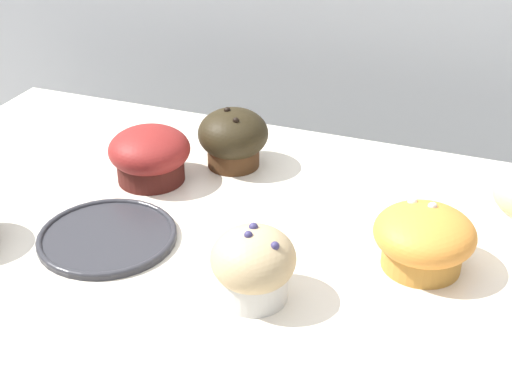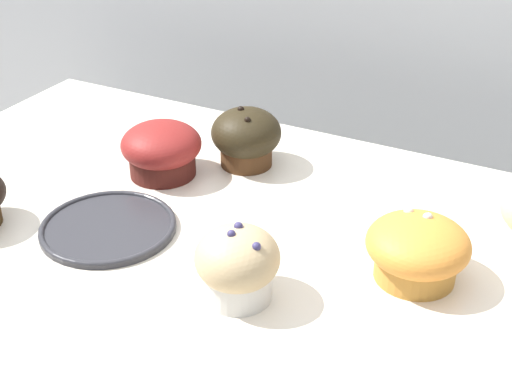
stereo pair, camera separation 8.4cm
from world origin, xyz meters
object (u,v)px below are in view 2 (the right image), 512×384
(muffin_back_right, at_px, (246,137))
(serving_plate, at_px, (108,227))
(muffin_front_center, at_px, (417,249))
(muffin_front_left, at_px, (162,149))
(muffin_front_right, at_px, (237,264))

(muffin_back_right, xyz_separation_m, serving_plate, (-0.07, -0.23, -0.04))
(muffin_front_center, bearing_deg, muffin_front_left, 169.29)
(muffin_front_center, height_order, serving_plate, muffin_front_center)
(muffin_front_center, relative_size, serving_plate, 0.68)
(muffin_front_center, distance_m, muffin_front_left, 0.38)
(muffin_front_center, bearing_deg, serving_plate, -167.55)
(muffin_back_right, bearing_deg, serving_plate, -106.50)
(muffin_back_right, relative_size, muffin_front_left, 0.89)
(muffin_front_left, bearing_deg, muffin_front_center, -10.71)
(muffin_front_left, distance_m, muffin_front_right, 0.29)
(muffin_front_center, height_order, muffin_front_left, same)
(muffin_front_center, xyz_separation_m, muffin_front_left, (-0.37, 0.07, 0.00))
(muffin_front_right, bearing_deg, muffin_front_center, 37.05)
(serving_plate, bearing_deg, muffin_front_left, 97.89)
(muffin_front_left, xyz_separation_m, muffin_front_right, (0.22, -0.19, 0.00))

